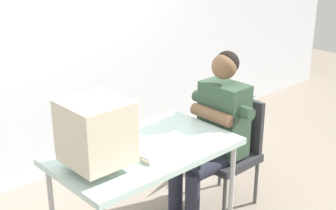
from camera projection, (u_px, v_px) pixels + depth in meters
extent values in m
cube|color=silver|center=(64.00, 5.00, 4.01)|extent=(8.00, 0.10, 3.00)
cylinder|color=#B7B7BC|center=(232.00, 189.00, 3.41)|extent=(0.04, 0.04, 0.72)
cylinder|color=#B7B7BC|center=(175.00, 161.00, 3.82)|extent=(0.04, 0.04, 0.72)
cube|color=silver|center=(145.00, 151.00, 3.13)|extent=(1.23, 0.71, 0.04)
cylinder|color=beige|center=(98.00, 167.00, 2.85)|extent=(0.22, 0.22, 0.02)
cylinder|color=beige|center=(98.00, 163.00, 2.84)|extent=(0.06, 0.06, 0.04)
cube|color=beige|center=(96.00, 131.00, 2.77)|extent=(0.35, 0.37, 0.38)
cube|color=black|center=(121.00, 123.00, 2.88)|extent=(0.01, 0.31, 0.31)
cube|color=beige|center=(138.00, 150.00, 3.07)|extent=(0.20, 0.42, 0.02)
cube|color=beige|center=(137.00, 148.00, 3.06)|extent=(0.17, 0.37, 0.01)
cylinder|color=#4C4C51|center=(224.00, 200.00, 3.58)|extent=(0.03, 0.03, 0.38)
cylinder|color=#4C4C51|center=(256.00, 182.00, 3.83)|extent=(0.03, 0.03, 0.38)
cylinder|color=#4C4C51|center=(188.00, 181.00, 3.85)|extent=(0.03, 0.03, 0.38)
cylinder|color=#4C4C51|center=(220.00, 166.00, 4.09)|extent=(0.03, 0.03, 0.38)
cube|color=#2D2D33|center=(223.00, 157.00, 3.76)|extent=(0.45, 0.45, 0.06)
cube|color=#2D2D33|center=(241.00, 122.00, 3.80)|extent=(0.04, 0.40, 0.43)
cube|color=#334C38|center=(223.00, 119.00, 3.63)|extent=(0.22, 0.36, 0.57)
sphere|color=brown|center=(224.00, 66.00, 3.47)|extent=(0.19, 0.19, 0.19)
sphere|color=black|center=(227.00, 63.00, 3.48)|extent=(0.18, 0.18, 0.18)
cylinder|color=#262838|center=(212.00, 165.00, 3.53)|extent=(0.42, 0.14, 0.14)
cylinder|color=#262838|center=(195.00, 157.00, 3.66)|extent=(0.42, 0.14, 0.14)
cylinder|color=#262838|center=(192.00, 202.00, 3.48)|extent=(0.11, 0.11, 0.46)
cylinder|color=#262838|center=(175.00, 192.00, 3.61)|extent=(0.11, 0.11, 0.46)
cylinder|color=#334C38|center=(244.00, 112.00, 3.43)|extent=(0.09, 0.14, 0.09)
cylinder|color=#334C38|center=(202.00, 98.00, 3.72)|extent=(0.09, 0.14, 0.09)
cylinder|color=brown|center=(211.00, 115.00, 3.51)|extent=(0.09, 0.36, 0.09)
cylinder|color=#4C4C51|center=(232.00, 152.00, 4.49)|extent=(0.27, 0.27, 0.25)
cylinder|color=brown|center=(233.00, 131.00, 4.41)|extent=(0.04, 0.04, 0.17)
cone|color=#3C752E|center=(244.00, 110.00, 4.43)|extent=(0.38, 0.09, 0.31)
cone|color=#3C752E|center=(228.00, 107.00, 4.43)|extent=(0.15, 0.32, 0.38)
cone|color=#3C752E|center=(220.00, 115.00, 4.32)|extent=(0.34, 0.26, 0.33)
cone|color=#3C752E|center=(232.00, 121.00, 4.22)|extent=(0.35, 0.28, 0.31)
cone|color=#3C752E|center=(246.00, 113.00, 4.29)|extent=(0.17, 0.32, 0.38)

